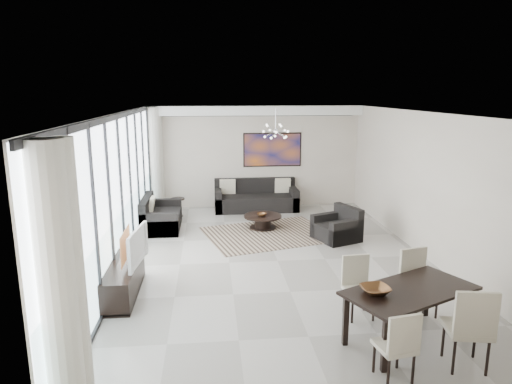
{
  "coord_description": "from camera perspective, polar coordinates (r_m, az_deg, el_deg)",
  "views": [
    {
      "loc": [
        -1.3,
        -8.45,
        3.29
      ],
      "look_at": [
        -0.36,
        0.73,
        1.25
      ],
      "focal_mm": 32.0,
      "sensor_mm": 36.0,
      "label": 1
    }
  ],
  "objects": [
    {
      "name": "dining_table",
      "position": [
        6.51,
        18.68,
        -12.12
      ],
      "size": [
        1.99,
        1.56,
        0.74
      ],
      "color": "black",
      "rests_on": "floor"
    },
    {
      "name": "painting",
      "position": [
        13.15,
        2.06,
        5.3
      ],
      "size": [
        1.68,
        0.04,
        0.98
      ],
      "primitive_type": "cube",
      "color": "#B85919",
      "rests_on": "room_shell"
    },
    {
      "name": "dining_chair_ne",
      "position": [
        7.36,
        19.41,
        -9.97
      ],
      "size": [
        0.55,
        0.55,
        0.99
      ],
      "color": "#BBB09B",
      "rests_on": "floor"
    },
    {
      "name": "window_wall",
      "position": [
        8.79,
        -15.93,
        0.01
      ],
      "size": [
        0.37,
        8.95,
        2.9
      ],
      "color": "white",
      "rests_on": "floor"
    },
    {
      "name": "coffee_table",
      "position": [
        11.2,
        0.85,
        -3.64
      ],
      "size": [
        0.93,
        0.93,
        0.33
      ],
      "color": "black",
      "rests_on": "floor"
    },
    {
      "name": "dining_chair_nw",
      "position": [
        7.08,
        12.54,
        -10.88
      ],
      "size": [
        0.45,
        0.45,
        0.91
      ],
      "color": "#BBB09B",
      "rests_on": "floor"
    },
    {
      "name": "tv_console",
      "position": [
        7.95,
        -16.26,
        -10.47
      ],
      "size": [
        0.47,
        1.66,
        0.52
      ],
      "primitive_type": "cube",
      "color": "black",
      "rests_on": "floor"
    },
    {
      "name": "bowl_dining",
      "position": [
        6.21,
        14.68,
        -11.76
      ],
      "size": [
        0.42,
        0.42,
        0.09
      ],
      "primitive_type": "imported",
      "rotation": [
        0.0,
        0.0,
        0.14
      ],
      "color": "brown",
      "rests_on": "dining_table"
    },
    {
      "name": "chandelier",
      "position": [
        11.11,
        2.46,
        7.6
      ],
      "size": [
        0.66,
        0.66,
        0.71
      ],
      "color": "silver",
      "rests_on": "room_shell"
    },
    {
      "name": "armchair",
      "position": [
        10.5,
        10.17,
        -4.53
      ],
      "size": [
        1.11,
        1.13,
        0.74
      ],
      "color": "black",
      "rests_on": "floor"
    },
    {
      "name": "soffit",
      "position": [
        12.83,
        -0.04,
        10.14
      ],
      "size": [
        5.98,
        0.4,
        0.26
      ],
      "primitive_type": "cube",
      "color": "white",
      "rests_on": "room_shell"
    },
    {
      "name": "side_table",
      "position": [
        12.39,
        -9.73,
        -1.52
      ],
      "size": [
        0.37,
        0.37,
        0.5
      ],
      "color": "black",
      "rests_on": "floor"
    },
    {
      "name": "loveseat",
      "position": [
        11.41,
        -11.93,
        -3.17
      ],
      "size": [
        0.89,
        1.57,
        0.79
      ],
      "color": "black",
      "rests_on": "floor"
    },
    {
      "name": "bowl_coffee",
      "position": [
        11.09,
        0.72,
        -2.85
      ],
      "size": [
        0.25,
        0.25,
        0.07
      ],
      "primitive_type": "imported",
      "rotation": [
        0.0,
        0.0,
        0.06
      ],
      "color": "brown",
      "rests_on": "coffee_table"
    },
    {
      "name": "sofa_main",
      "position": [
        12.95,
        -0.01,
        -0.95
      ],
      "size": [
        2.33,
        0.95,
        0.85
      ],
      "color": "black",
      "rests_on": "floor"
    },
    {
      "name": "dining_chair_sw",
      "position": [
        5.69,
        17.45,
        -17.52
      ],
      "size": [
        0.47,
        0.47,
        0.88
      ],
      "color": "#BBB09B",
      "rests_on": "floor"
    },
    {
      "name": "dining_chair_se",
      "position": [
        6.13,
        25.3,
        -14.67
      ],
      "size": [
        0.57,
        0.57,
        1.07
      ],
      "color": "#BBB09B",
      "rests_on": "floor"
    },
    {
      "name": "room_shell",
      "position": [
        8.83,
        5.78,
        0.37
      ],
      "size": [
        6.0,
        9.0,
        2.9
      ],
      "color": "#A8A39B",
      "rests_on": "ground"
    },
    {
      "name": "rug",
      "position": [
        10.79,
        1.62,
        -5.26
      ],
      "size": [
        3.32,
        2.87,
        0.01
      ],
      "primitive_type": "cube",
      "rotation": [
        0.0,
        0.0,
        0.27
      ],
      "color": "black",
      "rests_on": "floor"
    },
    {
      "name": "television",
      "position": [
        7.78,
        -15.27,
        -6.59
      ],
      "size": [
        0.26,
        1.03,
        0.59
      ],
      "primitive_type": "imported",
      "rotation": [
        0.0,
        0.0,
        1.44
      ],
      "color": "gray",
      "rests_on": "tv_console"
    }
  ]
}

